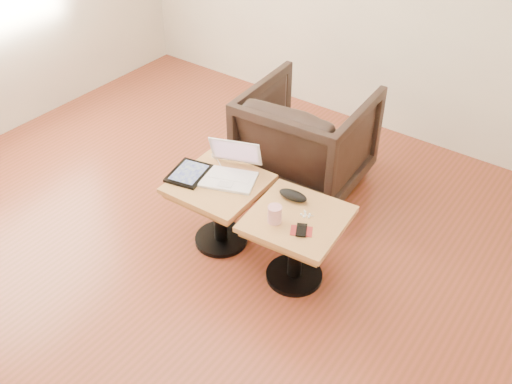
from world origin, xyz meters
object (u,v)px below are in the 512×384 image
Objects in this scene: striped_cup at (275,214)px; laptop at (231,170)px; side_table_left at (219,197)px; armchair at (307,139)px; side_table_right at (297,233)px.

laptop is at bearing 157.18° from striped_cup.
laptop reaches higher than side_table_left.
armchair reaches higher than laptop.
side_table_right is (0.56, 0.01, 0.00)m from side_table_left.
laptop is (0.02, 0.09, 0.16)m from side_table_left.
side_table_left and side_table_right have the same top height.
laptop is 3.99× the size of striped_cup.
side_table_right is at bearing 53.69° from striped_cup.
armchair is at bearing 81.91° from side_table_left.
striped_cup reaches higher than side_table_right.
side_table_right is at bearing -1.48° from side_table_left.
armchair reaches higher than striped_cup.
armchair is (-0.39, 0.96, -0.15)m from striped_cup.
striped_cup is 0.12× the size of armchair.
armchair is at bearing 112.19° from striped_cup.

